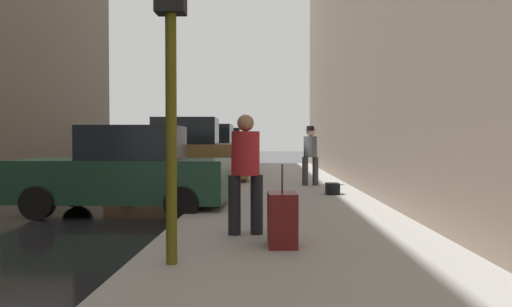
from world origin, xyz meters
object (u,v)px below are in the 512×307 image
(fire_hydrant, at_px, (231,175))
(parked_black_suv, at_px, (220,148))
(parked_dark_green_sedan, at_px, (126,172))
(pedestrian_in_red_jacket, at_px, (246,168))
(pedestrian_with_beanie, at_px, (310,152))
(rolling_suitcase, at_px, (282,219))
(parked_white_van, at_px, (206,150))
(parked_red_hatchback, at_px, (229,149))
(parked_bronze_suv, at_px, (181,154))
(duffel_bag, at_px, (332,189))
(traffic_light, at_px, (171,23))

(fire_hydrant, bearing_deg, parked_black_suv, 96.63)
(parked_dark_green_sedan, height_order, parked_black_suv, parked_black_suv)
(pedestrian_in_red_jacket, bearing_deg, parked_black_suv, 96.44)
(fire_hydrant, relative_size, pedestrian_with_beanie, 0.40)
(pedestrian_in_red_jacket, xyz_separation_m, rolling_suitcase, (0.50, -0.77, -0.61))
(parked_white_van, bearing_deg, parked_red_hatchback, 90.00)
(parked_bronze_suv, bearing_deg, parked_red_hatchback, 90.00)
(parked_black_suv, height_order, parked_red_hatchback, parked_black_suv)
(pedestrian_in_red_jacket, bearing_deg, parked_bronze_suv, 105.24)
(parked_bronze_suv, xyz_separation_m, duffel_bag, (4.50, -4.09, -0.74))
(parked_dark_green_sedan, xyz_separation_m, pedestrian_in_red_jacket, (2.58, -3.02, 0.26))
(parked_bronze_suv, height_order, duffel_bag, parked_bronze_suv)
(traffic_light, relative_size, pedestrian_in_red_jacket, 2.11)
(pedestrian_in_red_jacket, bearing_deg, parked_white_van, 99.11)
(parked_bronze_suv, relative_size, duffel_bag, 10.52)
(parked_white_van, height_order, fire_hydrant, parked_white_van)
(duffel_bag, bearing_deg, parked_red_hatchback, 100.41)
(parked_dark_green_sedan, bearing_deg, parked_red_hatchback, 90.00)
(traffic_light, relative_size, pedestrian_with_beanie, 2.03)
(parked_black_suv, xyz_separation_m, duffel_bag, (4.50, -17.49, -0.74))
(parked_black_suv, bearing_deg, fire_hydrant, -83.37)
(fire_hydrant, distance_m, pedestrian_in_red_jacket, 7.41)
(parked_black_suv, relative_size, duffel_bag, 10.58)
(parked_dark_green_sedan, distance_m, parked_red_hatchback, 26.86)
(parked_red_hatchback, distance_m, pedestrian_with_beanie, 22.39)
(parked_black_suv, relative_size, traffic_light, 1.29)
(parked_dark_green_sedan, distance_m, traffic_light, 5.43)
(parked_dark_green_sedan, bearing_deg, rolling_suitcase, -50.93)
(traffic_light, bearing_deg, parked_black_suv, 94.31)
(parked_dark_green_sedan, height_order, rolling_suitcase, parked_dark_green_sedan)
(traffic_light, distance_m, rolling_suitcase, 2.74)
(parked_black_suv, bearing_deg, duffel_bag, -75.56)
(parked_black_suv, distance_m, pedestrian_with_beanie, 15.54)
(parked_white_van, xyz_separation_m, duffel_bag, (4.50, -10.72, -0.74))
(parked_bronze_suv, relative_size, parked_white_van, 0.99)
(parked_red_hatchback, distance_m, duffel_bag, 24.93)
(traffic_light, bearing_deg, rolling_suitcase, 37.60)
(fire_hydrant, xyz_separation_m, rolling_suitcase, (1.28, -8.11, -0.01))
(pedestrian_with_beanie, bearing_deg, rolling_suitcase, -97.13)
(parked_white_van, xyz_separation_m, fire_hydrant, (1.80, -8.74, -0.54))
(duffel_bag, bearing_deg, rolling_suitcase, -103.06)
(parked_black_suv, bearing_deg, pedestrian_with_beanie, -74.47)
(pedestrian_in_red_jacket, distance_m, rolling_suitcase, 1.10)
(parked_red_hatchback, xyz_separation_m, pedestrian_in_red_jacket, (2.58, -29.88, 0.26))
(fire_hydrant, relative_size, traffic_light, 0.20)
(parked_red_hatchback, xyz_separation_m, rolling_suitcase, (3.08, -30.65, -0.36))
(parked_dark_green_sedan, xyz_separation_m, parked_red_hatchback, (-0.00, 26.86, 0.00))
(parked_white_van, height_order, rolling_suitcase, parked_white_van)
(parked_dark_green_sedan, relative_size, parked_red_hatchback, 1.00)
(fire_hydrant, xyz_separation_m, pedestrian_in_red_jacket, (0.77, -7.35, 0.61))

